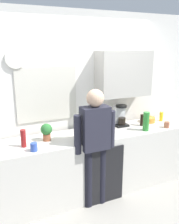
{
  "coord_description": "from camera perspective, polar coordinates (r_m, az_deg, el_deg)",
  "views": [
    {
      "loc": [
        -1.24,
        -2.55,
        2.1
      ],
      "look_at": [
        0.04,
        0.25,
        1.25
      ],
      "focal_mm": 38.13,
      "sensor_mm": 36.0,
      "label": 1
    }
  ],
  "objects": [
    {
      "name": "back_wall_assembly",
      "position": [
        3.59,
        -2.34,
        3.5
      ],
      "size": [
        4.74,
        0.42,
        2.6
      ],
      "color": "white",
      "rests_on": "ground_plane"
    },
    {
      "name": "dishwasher_panel",
      "position": [
        3.34,
        3.67,
        -15.07
      ],
      "size": [
        0.56,
        0.02,
        0.81
      ],
      "primitive_type": "cube",
      "color": "black",
      "rests_on": "ground_plane"
    },
    {
      "name": "ground_plane",
      "position": [
        3.53,
        1.22,
        -21.0
      ],
      "size": [
        8.0,
        8.0,
        0.0
      ],
      "primitive_type": "plane",
      "color": "#9E998E"
    },
    {
      "name": "dish_soap",
      "position": [
        4.12,
        16.82,
        -0.98
      ],
      "size": [
        0.06,
        0.06,
        0.18
      ],
      "color": "yellow",
      "rests_on": "kitchen_counter"
    },
    {
      "name": "coffee_maker",
      "position": [
        3.74,
        7.33,
        -1.01
      ],
      "size": [
        0.2,
        0.2,
        0.33
      ],
      "color": "black",
      "rests_on": "kitchen_counter"
    },
    {
      "name": "person_at_sink",
      "position": [
        3.06,
        1.32,
        -6.58
      ],
      "size": [
        0.57,
        0.22,
        1.6
      ],
      "rotation": [
        0.0,
        0.0,
        -0.19
      ],
      "color": "black",
      "rests_on": "ground_plane"
    },
    {
      "name": "bottle_clear_soda",
      "position": [
        3.57,
        13.41,
        -2.2
      ],
      "size": [
        0.09,
        0.09,
        0.28
      ],
      "primitive_type": "cylinder",
      "color": "#2D8C33",
      "rests_on": "kitchen_counter"
    },
    {
      "name": "bottle_green_wine",
      "position": [
        3.16,
        -1.14,
        -3.9
      ],
      "size": [
        0.07,
        0.07,
        0.3
      ],
      "primitive_type": "cylinder",
      "color": "#195923",
      "rests_on": "kitchen_counter"
    },
    {
      "name": "cup_terracotta_mug",
      "position": [
        3.82,
        18.04,
        -2.89
      ],
      "size": [
        0.08,
        0.08,
        0.09
      ],
      "primitive_type": "cylinder",
      "color": "#B26647",
      "rests_on": "kitchen_counter"
    },
    {
      "name": "mixing_bowl",
      "position": [
        4.02,
        13.91,
        -1.77
      ],
      "size": [
        0.22,
        0.22,
        0.08
      ],
      "primitive_type": "cylinder",
      "color": "orange",
      "rests_on": "kitchen_counter"
    },
    {
      "name": "bottle_dark_sauce",
      "position": [
        3.8,
        12.47,
        -1.88
      ],
      "size": [
        0.06,
        0.06,
        0.18
      ],
      "primitive_type": "cylinder",
      "color": "black",
      "rests_on": "kitchen_counter"
    },
    {
      "name": "potted_plant",
      "position": [
        3.16,
        -10.27,
        -4.49
      ],
      "size": [
        0.15,
        0.15,
        0.23
      ],
      "color": "#9E5638",
      "rests_on": "kitchen_counter"
    },
    {
      "name": "bottle_red_vinegar",
      "position": [
        3.04,
        -15.58,
        -6.11
      ],
      "size": [
        0.06,
        0.06,
        0.22
      ],
      "primitive_type": "cylinder",
      "color": "maroon",
      "rests_on": "kitchen_counter"
    },
    {
      "name": "cup_blue_mug",
      "position": [
        2.91,
        -13.2,
        -8.17
      ],
      "size": [
        0.08,
        0.08,
        0.1
      ],
      "primitive_type": "cylinder",
      "color": "#3351B2",
      "rests_on": "kitchen_counter"
    },
    {
      "name": "kitchen_counter",
      "position": [
        3.52,
        -0.91,
        -12.44
      ],
      "size": [
        3.14,
        0.64,
        0.9
      ],
      "primitive_type": "cube",
      "color": "beige",
      "rests_on": "ground_plane"
    }
  ]
}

